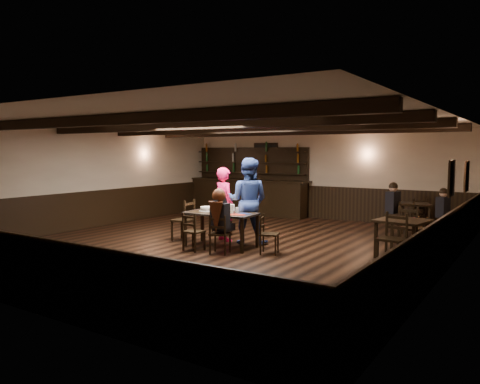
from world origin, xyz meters
The scene contains 25 objects.
ground centered at (0.00, 0.00, 0.00)m, with size 10.00×10.00×0.00m, color black.
room_shell centered at (0.01, 0.04, 1.75)m, with size 9.02×10.02×2.71m.
dining_table centered at (0.01, -0.27, 0.67)m, with size 1.60×0.86×0.75m.
chair_near_left centered at (-0.25, -0.96, 0.47)m, with size 0.39×0.37×0.80m.
chair_near_right centered at (0.40, -0.89, 0.47)m, with size 0.46×0.45×0.80m.
chair_end_left centered at (-1.07, -0.15, 0.56)m, with size 0.46×0.48×0.96m.
chair_end_right centered at (1.16, -0.32, 0.47)m, with size 0.46×0.47×0.80m.
chair_far_pushed centered at (-0.77, 0.93, 0.53)m, with size 0.49×0.48×0.90m.
woman_pink centered at (-0.35, 0.36, 0.85)m, with size 0.62×0.41×1.70m, color #E71261.
man_blue centered at (0.30, 0.36, 0.96)m, with size 0.94×0.73×1.93m, color navy.
seated_person centered at (0.38, -0.84, 0.86)m, with size 0.37×0.55×0.90m.
cake centered at (-0.40, -0.25, 0.80)m, with size 0.33×0.33×0.10m.
plate_stack_a centered at (-0.04, -0.27, 0.84)m, with size 0.19×0.19×0.18m, color white.
plate_stack_b centered at (0.20, -0.16, 0.84)m, with size 0.16×0.16×0.18m, color white.
tea_light centered at (0.10, -0.12, 0.78)m, with size 0.06×0.06×0.06m.
salt_shaker centered at (0.38, -0.33, 0.80)m, with size 0.03×0.03×0.09m, color silver.
pepper_shaker centered at (0.40, -0.33, 0.79)m, with size 0.03×0.03×0.08m, color #A5A8AD.
drink_glass centered at (0.33, -0.11, 0.81)m, with size 0.08×0.08×0.12m, color silver.
menu_red centered at (0.50, -0.33, 0.75)m, with size 0.31×0.22×0.00m, color maroon.
menu_blue centered at (0.54, -0.14, 0.75)m, with size 0.27×0.19×0.00m, color navy.
bar_counter centered at (-2.45, 4.72, 0.73)m, with size 4.43×0.70×2.20m.
back_table_a centered at (3.57, 0.82, 0.66)m, with size 1.02×1.02×0.75m.
back_table_b centered at (3.07, 3.96, 0.65)m, with size 1.01×1.01×0.75m.
bg_patron_left centered at (2.58, 3.82, 0.87)m, with size 0.31×0.43×0.81m.
bg_patron_right centered at (3.81, 3.72, 0.82)m, with size 0.30×0.39×0.72m.
Camera 1 is at (5.84, -8.45, 2.08)m, focal length 35.00 mm.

